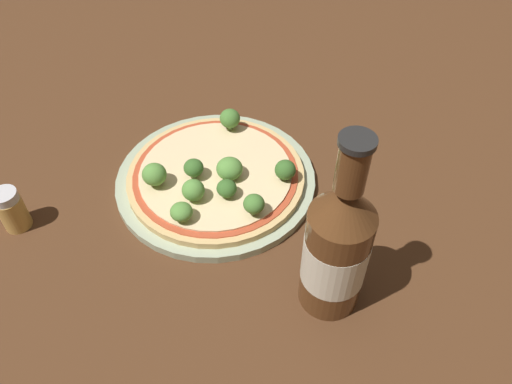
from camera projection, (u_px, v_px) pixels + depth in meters
ground_plane at (226, 177)px, 0.72m from camera, size 3.00×3.00×0.00m
plate at (216, 180)px, 0.70m from camera, size 0.28×0.28×0.01m
pizza at (216, 175)px, 0.69m from camera, size 0.25×0.25×0.01m
broccoli_floret_0 at (230, 119)px, 0.74m from camera, size 0.03×0.03×0.03m
broccoli_floret_1 at (193, 190)px, 0.64m from camera, size 0.03×0.03×0.03m
broccoli_floret_2 at (227, 188)px, 0.65m from camera, size 0.03×0.03×0.03m
broccoli_floret_3 at (230, 169)px, 0.67m from camera, size 0.04×0.04×0.03m
broccoli_floret_4 at (285, 171)px, 0.67m from camera, size 0.03×0.03×0.03m
broccoli_floret_5 at (154, 174)px, 0.66m from camera, size 0.03×0.03×0.03m
broccoli_floret_6 at (254, 204)px, 0.62m from camera, size 0.03×0.03×0.03m
broccoli_floret_7 at (181, 212)px, 0.62m from camera, size 0.03×0.03×0.03m
broccoli_floret_8 at (194, 168)px, 0.67m from camera, size 0.03×0.03×0.03m
beer_bottle at (337, 248)px, 0.52m from camera, size 0.07×0.07×0.24m
pepper_shaker at (12, 210)px, 0.63m from camera, size 0.03×0.03×0.06m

